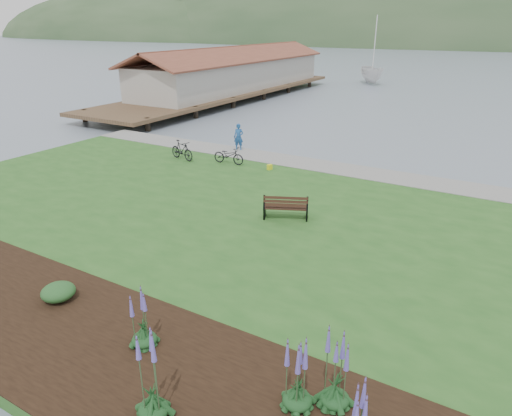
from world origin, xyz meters
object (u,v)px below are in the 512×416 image
at_px(person, 239,135).
at_px(sailboat, 371,84).
at_px(bicycle_a, 229,155).
at_px(park_bench, 286,207).

bearing_deg(person, sailboat, 80.40).
relative_size(person, sailboat, 0.07).
distance_m(person, bicycle_a, 3.05).
height_order(park_bench, bicycle_a, park_bench).
distance_m(person, sailboat, 39.83).
bearing_deg(sailboat, park_bench, -109.47).
bearing_deg(park_bench, bicycle_a, 115.19).
relative_size(park_bench, sailboat, 0.07).
bearing_deg(sailboat, bicycle_a, -116.00).
height_order(person, sailboat, sailboat).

